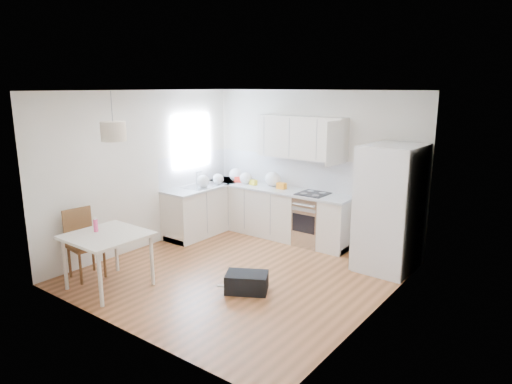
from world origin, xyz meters
TOP-DOWN VIEW (x-y plane):
  - floor at (0.00, 0.00)m, footprint 4.20×4.20m
  - ceiling at (0.00, 0.00)m, footprint 4.20×4.20m
  - wall_back at (0.00, 2.10)m, footprint 4.20×0.00m
  - wall_left at (-2.10, 0.00)m, footprint 0.00×4.20m
  - wall_right at (2.10, 0.00)m, footprint 0.00×4.20m
  - window_glassblock at (-2.09, 1.15)m, footprint 0.02×1.00m
  - cabinets_back at (-0.60, 1.80)m, footprint 3.00×0.60m
  - cabinets_left at (-1.80, 1.20)m, footprint 0.60×1.80m
  - counter_back at (-0.60, 1.80)m, footprint 3.02×0.64m
  - counter_left at (-1.80, 1.20)m, footprint 0.64×1.82m
  - backsplash_back at (-0.60, 2.09)m, footprint 3.00×0.01m
  - backsplash_left at (-2.09, 1.20)m, footprint 0.01×1.80m
  - upper_cabinets at (-0.15, 1.94)m, footprint 1.70×0.32m
  - range_oven at (0.20, 1.80)m, footprint 0.50×0.61m
  - sink at (-1.80, 1.15)m, footprint 0.50×0.80m
  - refrigerator at (1.70, 1.55)m, footprint 0.94×0.99m
  - dining_table at (-1.16, -1.47)m, footprint 1.01×1.01m
  - dining_chair at (-1.71, -1.47)m, footprint 0.48×0.48m
  - drink_bottle at (-1.38, -1.49)m, footprint 0.07×0.07m
  - gym_bag at (0.47, -0.43)m, footprint 0.68×0.60m
  - pendant_lamp at (-1.07, -1.31)m, footprint 0.39×0.39m
  - grocery_bag_a at (-1.58, 1.84)m, footprint 0.29×0.25m
  - grocery_bag_b at (-1.26, 1.76)m, footprint 0.25×0.21m
  - grocery_bag_c at (-0.73, 1.90)m, footprint 0.31×0.26m
  - grocery_bag_d at (-1.69, 1.44)m, footprint 0.22×0.19m
  - grocery_bag_e at (-1.73, 1.06)m, footprint 0.26×0.22m
  - snack_orange at (-0.47, 1.81)m, footprint 0.17×0.11m
  - snack_yellow at (-1.09, 1.77)m, footprint 0.16×0.12m
  - snack_red at (-1.47, 1.81)m, footprint 0.20×0.17m

SIDE VIEW (x-z plane):
  - floor at x=0.00m, z-range 0.00..0.00m
  - gym_bag at x=0.47m, z-range 0.00..0.26m
  - cabinets_back at x=-0.60m, z-range 0.00..0.88m
  - cabinets_left at x=-1.80m, z-range 0.00..0.88m
  - range_oven at x=0.20m, z-range 0.00..0.88m
  - dining_chair at x=-1.71m, z-range 0.00..1.02m
  - dining_table at x=-1.16m, z-range 0.30..1.08m
  - drink_bottle at x=-1.38m, z-range 0.78..0.99m
  - counter_back at x=-0.60m, z-range 0.88..0.92m
  - counter_left at x=-1.80m, z-range 0.88..0.92m
  - sink at x=-1.80m, z-range 0.84..0.99m
  - refrigerator at x=1.70m, z-range 0.00..1.93m
  - snack_yellow at x=-1.09m, z-range 0.92..1.02m
  - snack_orange at x=-0.47m, z-range 0.92..1.04m
  - snack_red at x=-1.47m, z-range 0.92..1.04m
  - grocery_bag_d at x=-1.69m, z-range 0.92..1.12m
  - grocery_bag_b at x=-1.26m, z-range 0.92..1.14m
  - grocery_bag_e at x=-1.73m, z-range 0.92..1.15m
  - grocery_bag_a at x=-1.58m, z-range 0.92..1.18m
  - grocery_bag_c at x=-0.73m, z-range 0.92..1.20m
  - backsplash_back at x=-0.60m, z-range 0.92..1.50m
  - backsplash_left at x=-2.09m, z-range 0.92..1.50m
  - wall_back at x=0.00m, z-range -0.75..3.45m
  - wall_left at x=-2.10m, z-range -0.75..3.45m
  - wall_right at x=2.10m, z-range -0.75..3.45m
  - window_glassblock at x=-2.09m, z-range 1.25..2.25m
  - upper_cabinets at x=-0.15m, z-range 1.50..2.25m
  - pendant_lamp at x=-1.07m, z-range 2.05..2.31m
  - ceiling at x=0.00m, z-range 2.70..2.70m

